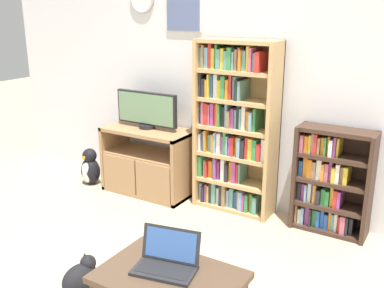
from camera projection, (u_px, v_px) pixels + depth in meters
The scene contains 9 objects.
wall_back at pixel (249, 77), 4.32m from camera, with size 6.28×0.09×2.60m.
tv_stand at pixel (148, 161), 4.85m from camera, with size 0.96×0.49×0.72m.
television at pixel (147, 110), 4.73m from camera, with size 0.74×0.18×0.39m.
bookshelf_tall at pixel (233, 129), 4.35m from camera, with size 0.79×0.31×1.67m.
bookshelf_short at pixel (329, 182), 4.00m from camera, with size 0.67×0.27×0.96m.
coffee_table at pixel (169, 282), 2.65m from camera, with size 0.84×0.57×0.45m.
laptop at pixel (167, 260), 2.68m from camera, with size 0.41×0.32×0.23m.
cat at pixel (81, 277), 3.18m from camera, with size 0.22×0.54×0.27m.
penguin_figurine at pixel (90, 168), 5.12m from camera, with size 0.23×0.20×0.42m.
Camera 1 is at (1.77, -1.83, 1.96)m, focal length 42.00 mm.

